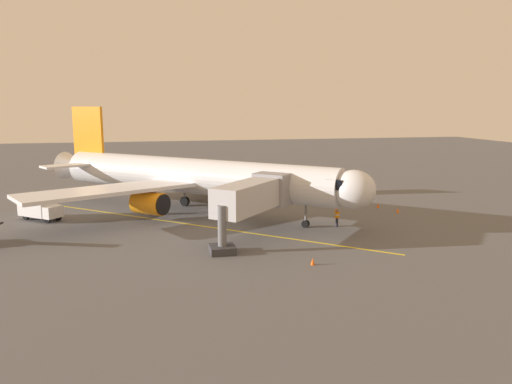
{
  "coord_description": "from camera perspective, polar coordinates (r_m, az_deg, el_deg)",
  "views": [
    {
      "loc": [
        3.04,
        53.76,
        11.69
      ],
      "look_at": [
        -7.47,
        6.04,
        3.0
      ],
      "focal_mm": 34.39,
      "sensor_mm": 36.0,
      "label": 1
    }
  ],
  "objects": [
    {
      "name": "airplane",
      "position": [
        53.92,
        -7.73,
        1.79
      ],
      "size": [
        33.57,
        32.46,
        11.5
      ],
      "color": "silver",
      "rests_on": "ground"
    },
    {
      "name": "apron_lead_in_line",
      "position": [
        48.65,
        -6.76,
        -3.88
      ],
      "size": [
        30.18,
        26.61,
        0.01
      ],
      "primitive_type": "cube",
      "rotation": [
        0.0,
        0.0,
        0.85
      ],
      "color": "yellow",
      "rests_on": "ground"
    },
    {
      "name": "safety_cone_nose_right",
      "position": [
        36.9,
        6.62,
        -8.01
      ],
      "size": [
        0.32,
        0.32,
        0.55
      ],
      "primitive_type": "cone",
      "color": "#F2590F",
      "rests_on": "ground"
    },
    {
      "name": "safety_cone_wing_port",
      "position": [
        56.18,
        16.16,
        -2.04
      ],
      "size": [
        0.32,
        0.32,
        0.55
      ],
      "primitive_type": "cone",
      "color": "#F2590F",
      "rests_on": "ground"
    },
    {
      "name": "ground_plane",
      "position": [
        55.1,
        -8.98,
        -2.29
      ],
      "size": [
        220.0,
        220.0,
        0.0
      ],
      "primitive_type": "plane",
      "color": "#565659"
    },
    {
      "name": "safety_cone_wing_starboard",
      "position": [
        55.47,
        9.35,
        -1.93
      ],
      "size": [
        0.32,
        0.32,
        0.55
      ],
      "primitive_type": "cone",
      "color": "#F2590F",
      "rests_on": "ground"
    },
    {
      "name": "box_truck_near_nose",
      "position": [
        55.1,
        -23.84,
        -1.57
      ],
      "size": [
        4.79,
        4.44,
        2.62
      ],
      "color": "white",
      "rests_on": "ground"
    },
    {
      "name": "ground_crew_marshaller",
      "position": [
        48.31,
        9.4,
        -2.98
      ],
      "size": [
        0.43,
        0.3,
        1.71
      ],
      "color": "#23232D",
      "rests_on": "ground"
    },
    {
      "name": "jet_bridge",
      "position": [
        43.45,
        0.04,
        -0.43
      ],
      "size": [
        9.07,
        9.86,
        5.4
      ],
      "color": "#B7B7BC",
      "rests_on": "ground"
    },
    {
      "name": "safety_cone_nose_left",
      "position": [
        58.26,
        14.01,
        -1.52
      ],
      "size": [
        0.32,
        0.32,
        0.55
      ],
      "primitive_type": "cone",
      "color": "#F2590F",
      "rests_on": "ground"
    }
  ]
}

